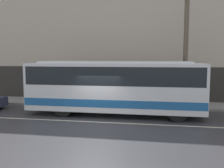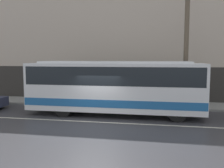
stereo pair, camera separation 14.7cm
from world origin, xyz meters
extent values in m
plane|color=#333338|center=(0.00, 0.00, 0.00)|extent=(60.00, 60.00, 0.00)
cube|color=gray|center=(0.00, 5.42, 0.07)|extent=(60.00, 2.83, 0.14)
cube|color=#B7A899|center=(0.00, 6.98, 6.32)|extent=(60.00, 0.30, 12.65)
cube|color=#2D2B28|center=(0.00, 6.82, 1.40)|extent=(60.00, 0.06, 2.80)
cube|color=beige|center=(0.00, 0.00, 0.00)|extent=(54.00, 0.14, 0.01)
cube|color=silver|center=(0.69, 1.98, 1.77)|extent=(10.62, 2.57, 2.83)
cube|color=#1E5999|center=(0.69, 1.98, 0.90)|extent=(10.57, 2.59, 0.45)
cube|color=black|center=(0.69, 1.98, 2.46)|extent=(10.30, 2.59, 1.08)
cube|color=orange|center=(5.95, 1.98, 2.99)|extent=(0.12, 1.93, 0.28)
cube|color=silver|center=(0.69, 1.98, 3.24)|extent=(9.03, 2.19, 0.12)
cylinder|color=black|center=(4.40, 0.85, 0.54)|extent=(1.07, 0.28, 1.07)
cylinder|color=black|center=(4.40, 3.10, 0.54)|extent=(1.07, 0.28, 1.07)
cylinder|color=black|center=(-2.22, 0.85, 0.54)|extent=(1.07, 0.28, 1.07)
cylinder|color=black|center=(-2.22, 3.10, 0.54)|extent=(1.07, 0.28, 1.07)
cylinder|color=black|center=(-7.72, 2.77, 0.31)|extent=(0.63, 0.20, 0.63)
cylinder|color=brown|center=(5.13, 4.41, 4.26)|extent=(0.31, 0.31, 8.24)
cylinder|color=#1E5933|center=(0.09, 4.86, 0.83)|extent=(0.36, 0.36, 1.39)
sphere|color=tan|center=(0.09, 4.86, 1.65)|extent=(0.25, 0.25, 0.25)
camera|label=1|loc=(3.17, -13.02, 3.50)|focal=40.00mm
camera|label=2|loc=(3.31, -13.00, 3.50)|focal=40.00mm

